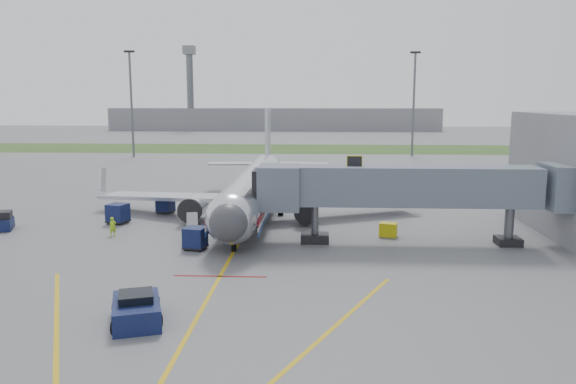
{
  "coord_description": "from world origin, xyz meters",
  "views": [
    {
      "loc": [
        6.18,
        -38.18,
        11.17
      ],
      "look_at": [
        3.61,
        9.92,
        3.2
      ],
      "focal_mm": 35.0,
      "sensor_mm": 36.0,
      "label": 1
    }
  ],
  "objects_px": {
    "airliner": "(254,188)",
    "ramp_worker": "(113,226)",
    "baggage_tug": "(5,222)",
    "belt_loader": "(193,237)",
    "pushback_tug": "(136,310)"
  },
  "relations": [
    {
      "from": "baggage_tug",
      "to": "belt_loader",
      "type": "bearing_deg",
      "value": -12.6
    },
    {
      "from": "airliner",
      "to": "ramp_worker",
      "type": "distance_m",
      "value": 14.11
    },
    {
      "from": "baggage_tug",
      "to": "belt_loader",
      "type": "height_order",
      "value": "belt_loader"
    },
    {
      "from": "pushback_tug",
      "to": "belt_loader",
      "type": "xyz_separation_m",
      "value": [
        -0.64,
        15.67,
        -0.15
      ]
    },
    {
      "from": "airliner",
      "to": "baggage_tug",
      "type": "bearing_deg",
      "value": -160.63
    },
    {
      "from": "baggage_tug",
      "to": "pushback_tug",
      "type": "bearing_deg",
      "value": -47.43
    },
    {
      "from": "pushback_tug",
      "to": "airliner",
      "type": "bearing_deg",
      "value": 83.79
    },
    {
      "from": "belt_loader",
      "to": "ramp_worker",
      "type": "relative_size",
      "value": 2.76
    },
    {
      "from": "baggage_tug",
      "to": "ramp_worker",
      "type": "distance_m",
      "value": 10.27
    },
    {
      "from": "airliner",
      "to": "belt_loader",
      "type": "bearing_deg",
      "value": -107.64
    },
    {
      "from": "belt_loader",
      "to": "ramp_worker",
      "type": "distance_m",
      "value": 7.51
    },
    {
      "from": "pushback_tug",
      "to": "belt_loader",
      "type": "distance_m",
      "value": 15.69
    },
    {
      "from": "pushback_tug",
      "to": "belt_loader",
      "type": "relative_size",
      "value": 0.99
    },
    {
      "from": "pushback_tug",
      "to": "ramp_worker",
      "type": "xyz_separation_m",
      "value": [
        -7.81,
        17.91,
        0.13
      ]
    },
    {
      "from": "pushback_tug",
      "to": "ramp_worker",
      "type": "height_order",
      "value": "ramp_worker"
    }
  ]
}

